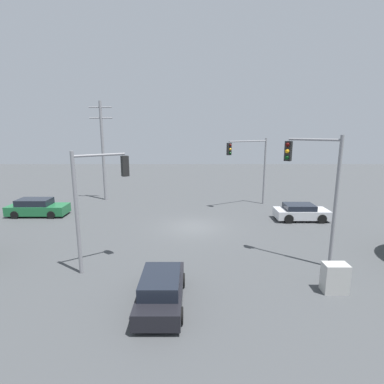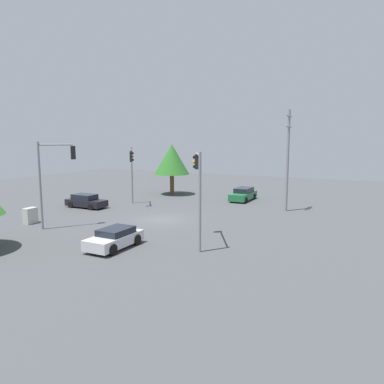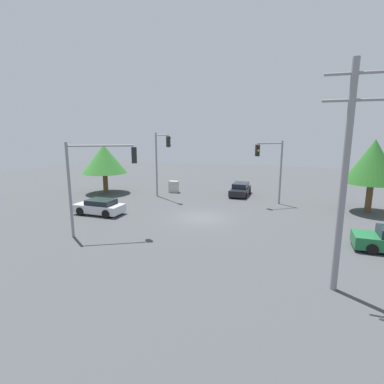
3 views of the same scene
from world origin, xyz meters
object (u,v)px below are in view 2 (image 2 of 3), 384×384
at_px(sedan_silver, 115,238).
at_px(electrical_cabinet, 30,216).
at_px(traffic_signal_aux, 132,166).
at_px(sedan_green, 243,194).
at_px(traffic_signal_cross, 198,180).
at_px(traffic_signal_main, 53,171).
at_px(sedan_dark, 86,201).

relative_size(sedan_silver, electrical_cabinet, 3.10).
relative_size(traffic_signal_aux, electrical_cabinet, 4.61).
relative_size(sedan_green, electrical_cabinet, 3.59).
bearing_deg(traffic_signal_cross, traffic_signal_main, 65.62).
bearing_deg(electrical_cabinet, traffic_signal_main, -92.10).
xyz_separation_m(sedan_silver, traffic_signal_main, (2.20, 7.61, 3.90)).
height_order(traffic_signal_main, traffic_signal_aux, traffic_signal_main).
xyz_separation_m(sedan_silver, traffic_signal_aux, (13.24, 8.24, 3.45)).
distance_m(sedan_silver, traffic_signal_cross, 6.59).
xyz_separation_m(sedan_green, traffic_signal_aux, (-8.10, 9.46, 3.40)).
bearing_deg(electrical_cabinet, sedan_green, -31.92).
bearing_deg(sedan_dark, sedan_green, 132.04).
xyz_separation_m(sedan_dark, electrical_cabinet, (-7.52, -0.91, 0.01)).
xyz_separation_m(traffic_signal_cross, electrical_cabinet, (-0.91, 15.06, -3.64)).
relative_size(sedan_dark, traffic_signal_aux, 0.70).
xyz_separation_m(sedan_green, electrical_cabinet, (-19.02, 11.85, -0.03)).
height_order(sedan_silver, sedan_dark, sedan_dark).
xyz_separation_m(sedan_silver, traffic_signal_cross, (3.22, -4.42, 3.66)).
bearing_deg(traffic_signal_cross, traffic_signal_aux, 22.44).
bearing_deg(traffic_signal_main, electrical_cabinet, 123.97).
height_order(sedan_dark, electrical_cabinet, sedan_dark).
distance_m(sedan_silver, electrical_cabinet, 10.88).
xyz_separation_m(sedan_silver, electrical_cabinet, (2.31, 10.63, 0.02)).
height_order(sedan_dark, sedan_green, sedan_green).
height_order(sedan_silver, traffic_signal_main, traffic_signal_main).
xyz_separation_m(traffic_signal_main, traffic_signal_aux, (11.04, 0.63, -0.45)).
relative_size(traffic_signal_cross, electrical_cabinet, 4.74).
xyz_separation_m(traffic_signal_cross, traffic_signal_aux, (10.02, 12.67, -0.22)).
xyz_separation_m(sedan_silver, sedan_dark, (9.83, 11.55, 0.01)).
bearing_deg(sedan_green, sedan_dark, 42.04).
relative_size(sedan_silver, traffic_signal_aux, 0.67).
bearing_deg(electrical_cabinet, sedan_dark, 6.94).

